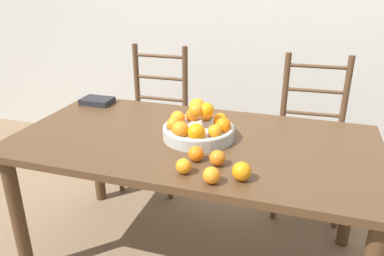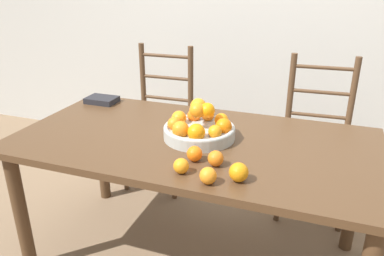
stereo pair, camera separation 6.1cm
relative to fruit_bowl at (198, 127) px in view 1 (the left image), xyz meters
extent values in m
cube|color=#4C331E|center=(-0.02, -0.02, -0.07)|extent=(1.77, 0.91, 0.03)
cylinder|color=#4C331E|center=(-0.83, -0.39, -0.44)|extent=(0.07, 0.07, 0.70)
cylinder|color=#4C331E|center=(-0.83, 0.36, -0.44)|extent=(0.07, 0.07, 0.70)
cylinder|color=#4C331E|center=(0.78, 0.36, -0.44)|extent=(0.07, 0.07, 0.70)
cylinder|color=#B2B7B2|center=(0.00, 0.00, -0.03)|extent=(0.35, 0.35, 0.05)
torus|color=#B2B7B2|center=(0.00, 0.00, 0.00)|extent=(0.35, 0.35, 0.02)
sphere|color=orange|center=(0.12, 0.01, 0.02)|extent=(0.08, 0.08, 0.08)
sphere|color=orange|center=(0.09, 0.08, 0.02)|extent=(0.07, 0.07, 0.07)
sphere|color=orange|center=(0.01, 0.12, 0.02)|extent=(0.07, 0.07, 0.07)
sphere|color=orange|center=(-0.06, 0.10, 0.02)|extent=(0.07, 0.07, 0.07)
sphere|color=orange|center=(-0.12, 0.03, 0.02)|extent=(0.08, 0.08, 0.08)
sphere|color=orange|center=(-0.11, -0.05, 0.02)|extent=(0.07, 0.07, 0.07)
sphere|color=orange|center=(-0.06, -0.11, 0.02)|extent=(0.08, 0.08, 0.08)
sphere|color=orange|center=(0.03, -0.12, 0.02)|extent=(0.08, 0.08, 0.08)
sphere|color=orange|center=(0.10, -0.07, 0.02)|extent=(0.06, 0.06, 0.06)
sphere|color=orange|center=(0.04, 0.01, 0.09)|extent=(0.07, 0.07, 0.07)
sphere|color=orange|center=(-0.02, 0.04, 0.09)|extent=(0.08, 0.08, 0.08)
sphere|color=orange|center=(-0.01, -0.01, 0.09)|extent=(0.08, 0.08, 0.08)
sphere|color=orange|center=(0.05, -0.36, -0.02)|extent=(0.06, 0.06, 0.06)
sphere|color=orange|center=(0.17, -0.40, -0.02)|extent=(0.07, 0.07, 0.07)
sphere|color=orange|center=(0.16, -0.25, -0.02)|extent=(0.07, 0.07, 0.07)
sphere|color=orange|center=(0.28, -0.34, -0.02)|extent=(0.08, 0.08, 0.08)
sphere|color=orange|center=(0.06, -0.24, -0.02)|extent=(0.07, 0.07, 0.07)
cylinder|color=#513823|center=(-0.73, 0.50, -0.57)|extent=(0.04, 0.04, 0.44)
cylinder|color=#513823|center=(-0.35, 0.51, -0.57)|extent=(0.04, 0.04, 0.44)
cylinder|color=#513823|center=(-0.74, 0.86, -0.28)|extent=(0.04, 0.04, 1.02)
cylinder|color=#513823|center=(-0.36, 0.87, -0.28)|extent=(0.04, 0.04, 1.02)
cube|color=#513823|center=(-0.55, 0.68, -0.33)|extent=(0.43, 0.41, 0.04)
cylinder|color=#513823|center=(-0.55, 0.86, -0.17)|extent=(0.38, 0.03, 0.02)
cylinder|color=#513823|center=(-0.55, 0.86, -0.01)|extent=(0.38, 0.03, 0.02)
cylinder|color=#513823|center=(-0.55, 0.86, 0.15)|extent=(0.38, 0.03, 0.02)
cylinder|color=#513823|center=(0.37, 0.49, -0.57)|extent=(0.04, 0.04, 0.44)
cylinder|color=#513823|center=(0.75, 0.51, -0.57)|extent=(0.04, 0.04, 0.44)
cylinder|color=#513823|center=(0.35, 0.85, -0.28)|extent=(0.04, 0.04, 1.02)
cylinder|color=#513823|center=(0.73, 0.87, -0.28)|extent=(0.04, 0.04, 1.02)
cube|color=#513823|center=(0.55, 0.68, -0.33)|extent=(0.44, 0.42, 0.04)
cylinder|color=#513823|center=(0.54, 0.86, -0.17)|extent=(0.38, 0.04, 0.02)
cylinder|color=#513823|center=(0.54, 0.86, -0.01)|extent=(0.38, 0.04, 0.02)
cylinder|color=#513823|center=(0.54, 0.86, 0.15)|extent=(0.38, 0.04, 0.02)
cube|color=#232328|center=(-0.75, 0.31, -0.04)|extent=(0.19, 0.13, 0.04)
camera|label=1|loc=(0.48, -1.62, 0.69)|focal=35.00mm
camera|label=2|loc=(0.54, -1.60, 0.69)|focal=35.00mm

